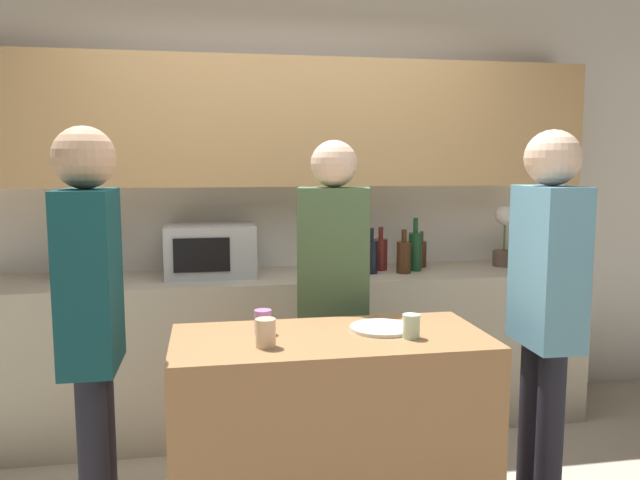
# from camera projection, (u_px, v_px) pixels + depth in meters

# --- Properties ---
(back_wall) EXTENTS (6.40, 0.40, 2.70)m
(back_wall) POSITION_uv_depth(u_px,v_px,m) (283.00, 171.00, 3.90)
(back_wall) COLOR silver
(back_wall) RESTS_ON ground_plane
(back_counter) EXTENTS (3.60, 0.62, 0.93)m
(back_counter) POSITION_uv_depth(u_px,v_px,m) (289.00, 350.00, 3.77)
(back_counter) COLOR #B7AD99
(back_counter) RESTS_ON ground_plane
(kitchen_island) EXTENTS (1.25, 0.58, 0.91)m
(kitchen_island) POSITION_uv_depth(u_px,v_px,m) (331.00, 445.00, 2.52)
(kitchen_island) COLOR #996B42
(kitchen_island) RESTS_ON ground_plane
(microwave) EXTENTS (0.52, 0.39, 0.30)m
(microwave) POSITION_uv_depth(u_px,v_px,m) (211.00, 250.00, 3.68)
(microwave) COLOR #B7BABC
(microwave) RESTS_ON back_counter
(toaster) EXTENTS (0.26, 0.16, 0.18)m
(toaster) POSITION_uv_depth(u_px,v_px,m) (80.00, 264.00, 3.55)
(toaster) COLOR silver
(toaster) RESTS_ON back_counter
(potted_plant) EXTENTS (0.14, 0.14, 0.40)m
(potted_plant) POSITION_uv_depth(u_px,v_px,m) (504.00, 235.00, 4.00)
(potted_plant) COLOR brown
(potted_plant) RESTS_ON back_counter
(bottle_0) EXTENTS (0.07, 0.07, 0.31)m
(bottle_0) POSITION_uv_depth(u_px,v_px,m) (338.00, 251.00, 3.86)
(bottle_0) COLOR maroon
(bottle_0) RESTS_ON back_counter
(bottle_1) EXTENTS (0.07, 0.07, 0.25)m
(bottle_1) POSITION_uv_depth(u_px,v_px,m) (356.00, 257.00, 3.76)
(bottle_1) COLOR silver
(bottle_1) RESTS_ON back_counter
(bottle_2) EXTENTS (0.07, 0.07, 0.28)m
(bottle_2) POSITION_uv_depth(u_px,v_px,m) (371.00, 256.00, 3.74)
(bottle_2) COLOR black
(bottle_2) RESTS_ON back_counter
(bottle_3) EXTENTS (0.08, 0.08, 0.27)m
(bottle_3) POSITION_uv_depth(u_px,v_px,m) (381.00, 254.00, 3.86)
(bottle_3) COLOR maroon
(bottle_3) RESTS_ON back_counter
(bottle_4) EXTENTS (0.09, 0.09, 0.27)m
(bottle_4) POSITION_uv_depth(u_px,v_px,m) (404.00, 256.00, 3.75)
(bottle_4) COLOR #472814
(bottle_4) RESTS_ON back_counter
(bottle_5) EXTENTS (0.08, 0.08, 0.33)m
(bottle_5) POSITION_uv_depth(u_px,v_px,m) (415.00, 250.00, 3.84)
(bottle_5) COLOR #194723
(bottle_5) RESTS_ON back_counter
(bottle_6) EXTENTS (0.06, 0.06, 0.23)m
(bottle_6) POSITION_uv_depth(u_px,v_px,m) (421.00, 253.00, 3.97)
(bottle_6) COLOR #472814
(bottle_6) RESTS_ON back_counter
(plate_on_island) EXTENTS (0.26, 0.26, 0.01)m
(plate_on_island) POSITION_uv_depth(u_px,v_px,m) (382.00, 328.00, 2.55)
(plate_on_island) COLOR white
(plate_on_island) RESTS_ON kitchen_island
(cup_0) EXTENTS (0.07, 0.07, 0.10)m
(cup_0) POSITION_uv_depth(u_px,v_px,m) (263.00, 322.00, 2.48)
(cup_0) COLOR #BB7AD1
(cup_0) RESTS_ON kitchen_island
(cup_1) EXTENTS (0.07, 0.07, 0.09)m
(cup_1) POSITION_uv_depth(u_px,v_px,m) (411.00, 326.00, 2.42)
(cup_1) COLOR beige
(cup_1) RESTS_ON kitchen_island
(cup_2) EXTENTS (0.08, 0.08, 0.11)m
(cup_2) POSITION_uv_depth(u_px,v_px,m) (266.00, 333.00, 2.31)
(cup_2) COLOR beige
(cup_2) RESTS_ON kitchen_island
(person_left) EXTENTS (0.23, 0.35, 1.72)m
(person_left) POSITION_uv_depth(u_px,v_px,m) (546.00, 299.00, 2.58)
(person_left) COLOR black
(person_left) RESTS_ON ground_plane
(person_center) EXTENTS (0.37, 0.26, 1.70)m
(person_center) POSITION_uv_depth(u_px,v_px,m) (334.00, 283.00, 3.01)
(person_center) COLOR black
(person_center) RESTS_ON ground_plane
(person_right) EXTENTS (0.23, 0.34, 1.72)m
(person_right) POSITION_uv_depth(u_px,v_px,m) (91.00, 315.00, 2.30)
(person_right) COLOR black
(person_right) RESTS_ON ground_plane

